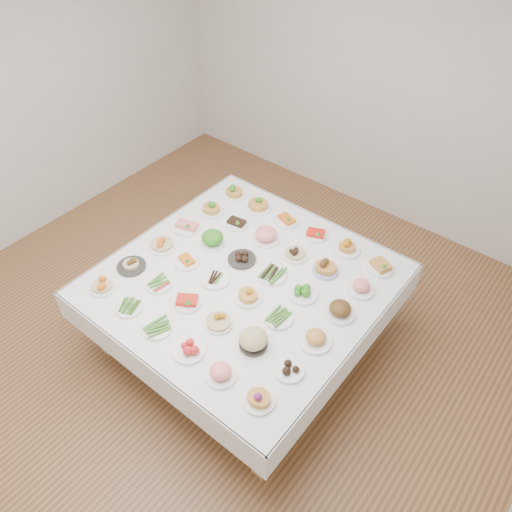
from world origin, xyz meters
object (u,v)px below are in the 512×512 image
Objects in this scene: dish_18 at (187,225)px; dish_35 at (381,265)px; display_table at (244,285)px; dish_0 at (102,284)px.

dish_18 reaches higher than dish_35.
dish_35 is (1.53, 0.60, -0.00)m from dish_18.
dish_0 is at bearing -135.28° from display_table.
dish_0 is at bearing -135.43° from dish_35.
dish_35 is at bearing 44.57° from dish_0.
dish_35 is (1.53, 1.51, -0.01)m from dish_0.
dish_18 is at bearing -158.48° from dish_35.
dish_35 is at bearing 44.43° from display_table.
dish_18 is at bearing 89.80° from dish_0.
dish_0 is 0.90× the size of dish_18.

